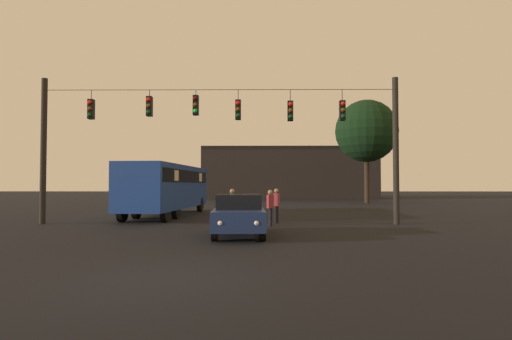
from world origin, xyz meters
TOP-DOWN VIEW (x-y plane):
  - ground_plane at (0.00, 24.50)m, footprint 168.00×168.00m
  - overhead_signal_span at (-0.02, 11.78)m, footprint 17.14×0.44m
  - city_bus at (-3.56, 17.00)m, footprint 3.29×11.15m
  - car_near_right at (1.20, 7.15)m, footprint 1.96×4.39m
  - pedestrian_crossing_left at (2.42, 10.77)m, footprint 0.32×0.41m
  - pedestrian_crossing_center at (0.67, 11.23)m, footprint 0.31×0.40m
  - pedestrian_crossing_right at (2.77, 12.36)m, footprint 0.36×0.42m
  - corner_building at (5.81, 51.78)m, footprint 22.75×12.46m
  - tree_left_silhouette at (12.77, 34.88)m, footprint 6.32×6.32m

SIDE VIEW (x-z plane):
  - ground_plane at x=0.00m, z-range 0.00..0.00m
  - car_near_right at x=1.20m, z-range 0.04..1.56m
  - pedestrian_crossing_left at x=2.42m, z-range 0.10..1.74m
  - pedestrian_crossing_right at x=2.77m, z-range 0.11..1.79m
  - pedestrian_crossing_center at x=0.67m, z-range 0.11..1.79m
  - city_bus at x=-3.56m, z-range 0.37..3.37m
  - corner_building at x=5.81m, z-range 0.00..6.80m
  - overhead_signal_span at x=-0.02m, z-range 0.74..7.74m
  - tree_left_silhouette at x=12.77m, z-range 2.05..12.53m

